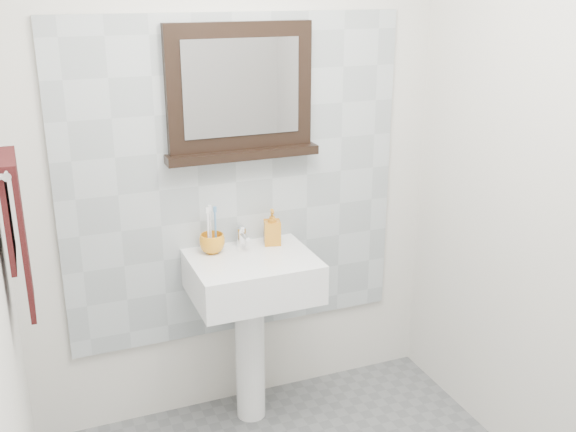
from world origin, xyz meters
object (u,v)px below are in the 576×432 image
object	(u,v)px
pedestal_sink	(252,294)
framed_mirror	(240,95)
hand_towel	(16,222)
toothbrush_cup	(212,243)
soap_dispenser	(272,227)

from	to	relation	value
pedestal_sink	framed_mirror	world-z (taller)	framed_mirror
pedestal_sink	hand_towel	size ratio (longest dim) A/B	1.75
hand_towel	toothbrush_cup	bearing A→B (deg)	27.32
soap_dispenser	hand_towel	bearing A→B (deg)	-144.13
soap_dispenser	hand_towel	xyz separation A→B (m)	(-1.08, -0.41, 0.30)
framed_mirror	hand_towel	world-z (taller)	framed_mirror
pedestal_sink	soap_dispenser	xyz separation A→B (m)	(0.14, 0.11, 0.27)
pedestal_sink	soap_dispenser	world-z (taller)	soap_dispenser
soap_dispenser	toothbrush_cup	bearing A→B (deg)	-164.56
toothbrush_cup	hand_towel	bearing A→B (deg)	-152.68
hand_towel	soap_dispenser	bearing A→B (deg)	20.78
toothbrush_cup	hand_towel	distance (m)	0.95
hand_towel	pedestal_sink	bearing A→B (deg)	17.70
pedestal_sink	soap_dispenser	distance (m)	0.32
toothbrush_cup	soap_dispenser	bearing A→B (deg)	0.35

